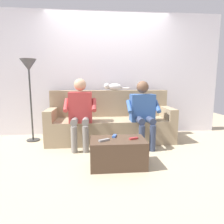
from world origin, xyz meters
TOP-DOWN VIEW (x-y plane):
  - ground_plane at (0.00, 0.60)m, footprint 8.00×8.00m
  - back_wall at (0.00, -0.66)m, footprint 4.77×0.06m
  - couch at (0.00, -0.15)m, footprint 2.32×0.77m
  - coffee_table at (0.00, 1.05)m, footprint 0.72×0.45m
  - person_left_seated at (-0.54, 0.23)m, footprint 0.57×0.56m
  - person_right_seated at (0.54, 0.21)m, footprint 0.54×0.54m
  - cat_on_backrest at (-0.08, -0.39)m, footprint 0.51×0.12m
  - remote_red at (-0.21, 1.08)m, footprint 0.13×0.08m
  - remote_blue at (0.03, 0.94)m, footprint 0.08×0.12m
  - remote_gray at (0.19, 1.12)m, footprint 0.15×0.11m
  - floor_lamp at (1.48, -0.22)m, footprint 0.29×0.29m

SIDE VIEW (x-z plane):
  - ground_plane at x=0.00m, z-range 0.00..0.00m
  - coffee_table at x=0.00m, z-range 0.00..0.37m
  - couch at x=0.00m, z-range -0.15..0.80m
  - remote_gray at x=0.19m, z-range 0.37..0.39m
  - remote_red at x=-0.21m, z-range 0.37..0.39m
  - remote_blue at x=0.03m, z-range 0.37..0.39m
  - person_left_seated at x=-0.54m, z-range 0.07..1.20m
  - person_right_seated at x=0.54m, z-range 0.07..1.24m
  - cat_on_backrest at x=-0.08m, z-range 0.94..1.09m
  - back_wall at x=0.00m, z-range 0.00..2.52m
  - floor_lamp at x=1.48m, z-range 0.53..2.05m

